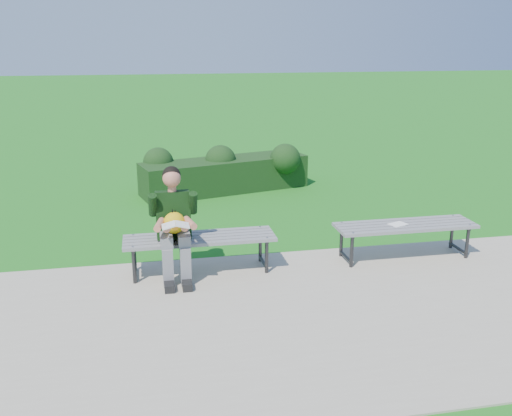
{
  "coord_description": "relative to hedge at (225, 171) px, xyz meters",
  "views": [
    {
      "loc": [
        -1.13,
        -6.86,
        2.74
      ],
      "look_at": [
        0.19,
        -0.24,
        0.73
      ],
      "focal_mm": 40.0,
      "sensor_mm": 36.0,
      "label": 1
    }
  ],
  "objects": [
    {
      "name": "bench_left",
      "position": [
        -0.85,
        -3.82,
        0.04
      ],
      "size": [
        1.8,
        0.5,
        0.46
      ],
      "color": "slate",
      "rests_on": "walkway"
    },
    {
      "name": "ground",
      "position": [
        -0.32,
        -3.38,
        -0.37
      ],
      "size": [
        80.0,
        80.0,
        0.0
      ],
      "color": "#256712",
      "rests_on": "ground"
    },
    {
      "name": "walkway",
      "position": [
        -0.32,
        -5.13,
        -0.36
      ],
      "size": [
        30.0,
        3.5,
        0.02
      ],
      "color": "#B1A795",
      "rests_on": "ground"
    },
    {
      "name": "hedge",
      "position": [
        0.0,
        0.0,
        0.0
      ],
      "size": [
        3.2,
        1.55,
        0.86
      ],
      "color": "#174310",
      "rests_on": "ground"
    },
    {
      "name": "bench_right",
      "position": [
        1.77,
        -3.85,
        0.04
      ],
      "size": [
        1.8,
        0.5,
        0.46
      ],
      "color": "slate",
      "rests_on": "walkway"
    },
    {
      "name": "paper_sheet",
      "position": [
        1.67,
        -3.85,
        0.1
      ],
      "size": [
        0.26,
        0.23,
        0.01
      ],
      "color": "white",
      "rests_on": "bench_right"
    },
    {
      "name": "seated_boy",
      "position": [
        -1.15,
        -3.91,
        0.34
      ],
      "size": [
        0.56,
        0.76,
        1.31
      ],
      "color": "slate",
      "rests_on": "walkway"
    }
  ]
}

